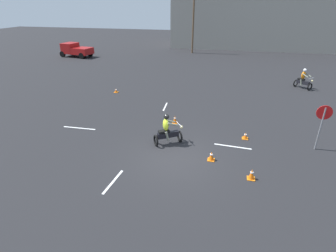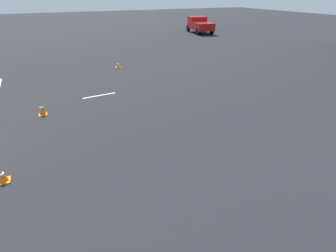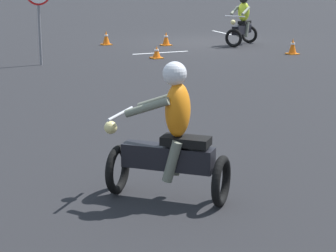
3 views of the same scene
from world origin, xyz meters
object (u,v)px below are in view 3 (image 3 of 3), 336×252
at_px(stop_sign, 39,4).
at_px(traffic_cone_near_left, 166,39).
at_px(motorcycle_rider_background, 171,141).
at_px(traffic_cone_near_right, 293,47).
at_px(motorcycle_rider_foreground, 242,23).
at_px(traffic_cone_far_right, 106,38).
at_px(traffic_cone_mid_center, 157,53).

distance_m(stop_sign, traffic_cone_near_left, 5.58).
relative_size(motorcycle_rider_background, traffic_cone_near_right, 3.47).
bearing_deg(stop_sign, motorcycle_rider_foreground, -170.66).
distance_m(traffic_cone_near_left, traffic_cone_far_right, 2.02).
height_order(traffic_cone_near_left, traffic_cone_far_right, traffic_cone_far_right).
distance_m(traffic_cone_near_right, traffic_cone_far_right, 6.27).
bearing_deg(stop_sign, traffic_cone_mid_center, 174.82).
height_order(stop_sign, traffic_cone_far_right, stop_sign).
distance_m(motorcycle_rider_background, traffic_cone_far_right, 14.82).
xyz_separation_m(motorcycle_rider_foreground, traffic_cone_near_left, (2.33, -1.04, -0.51)).
height_order(motorcycle_rider_background, traffic_cone_near_right, motorcycle_rider_background).
distance_m(traffic_cone_near_right, traffic_cone_mid_center, 4.20).
height_order(motorcycle_rider_background, traffic_cone_far_right, motorcycle_rider_background).
bearing_deg(motorcycle_rider_background, traffic_cone_near_left, 19.75).
height_order(traffic_cone_near_left, traffic_cone_mid_center, traffic_cone_near_left).
xyz_separation_m(stop_sign, traffic_cone_near_left, (-4.91, -2.23, -1.42)).
height_order(stop_sign, traffic_cone_near_right, stop_sign).
xyz_separation_m(motorcycle_rider_foreground, traffic_cone_mid_center, (3.90, 1.49, -0.56)).
xyz_separation_m(stop_sign, traffic_cone_near_right, (-7.39, 1.37, -1.40)).
relative_size(stop_sign, traffic_cone_mid_center, 6.46).
xyz_separation_m(motorcycle_rider_foreground, stop_sign, (7.24, 1.19, 0.91)).
bearing_deg(traffic_cone_near_right, motorcycle_rider_background, 46.44).
xyz_separation_m(traffic_cone_near_left, traffic_cone_mid_center, (1.58, 2.53, -0.05)).
height_order(motorcycle_rider_background, traffic_cone_near_left, motorcycle_rider_background).
bearing_deg(motorcycle_rider_foreground, traffic_cone_near_left, 32.36).
distance_m(motorcycle_rider_background, traffic_cone_mid_center, 11.56).
bearing_deg(motorcycle_rider_foreground, motorcycle_rider_background, 110.08).
bearing_deg(traffic_cone_near_left, traffic_cone_mid_center, 58.09).
bearing_deg(stop_sign, traffic_cone_near_right, 169.47).
bearing_deg(traffic_cone_far_right, stop_sign, 45.77).
xyz_separation_m(motorcycle_rider_foreground, traffic_cone_far_right, (4.06, -2.08, -0.50)).
bearing_deg(traffic_cone_near_left, stop_sign, 24.40).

